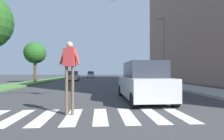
# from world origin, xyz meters

# --- Properties ---
(ground_plane) EXTENTS (140.00, 140.00, 0.00)m
(ground_plane) POSITION_xyz_m (0.00, 30.00, 0.00)
(ground_plane) COLOR #38383A
(crosswalk) EXTENTS (7.65, 2.20, 0.01)m
(crosswalk) POSITION_xyz_m (0.00, 8.01, 0.00)
(crosswalk) COLOR silver
(crosswalk) RESTS_ON ground_plane
(median_strip) EXTENTS (3.15, 64.00, 0.15)m
(median_strip) POSITION_xyz_m (-7.88, 28.00, 0.07)
(median_strip) COLOR #477A38
(median_strip) RESTS_ON ground_plane
(tree_far) EXTENTS (2.91, 2.91, 5.38)m
(tree_far) POSITION_xyz_m (-7.87, 26.50, 4.03)
(tree_far) COLOR #4C3823
(tree_far) RESTS_ON median_strip
(sidewalk_right) EXTENTS (3.00, 64.00, 0.15)m
(sidewalk_right) POSITION_xyz_m (8.70, 28.00, 0.07)
(sidewalk_right) COLOR #9E9991
(sidewalk_right) RESTS_ON ground_plane
(street_lamp_right) EXTENTS (1.02, 0.24, 7.50)m
(street_lamp_right) POSITION_xyz_m (8.11, 21.38, 4.59)
(street_lamp_right) COLOR slate
(street_lamp_right) RESTS_ON sidewalk_right
(pedestrian_performer) EXTENTS (0.75, 0.32, 2.49)m
(pedestrian_performer) POSITION_xyz_m (-0.14, 8.23, 1.66)
(pedestrian_performer) COLOR brown
(pedestrian_performer) RESTS_ON ground_plane
(suv_crossing) EXTENTS (2.01, 4.62, 1.97)m
(suv_crossing) POSITION_xyz_m (3.09, 10.97, 0.93)
(suv_crossing) COLOR #B7B7BC
(suv_crossing) RESTS_ON ground_plane
(sedan_midblock) EXTENTS (1.96, 4.38, 1.62)m
(sedan_midblock) POSITION_xyz_m (-3.50, 31.66, 0.76)
(sedan_midblock) COLOR #B7B7BC
(sedan_midblock) RESTS_ON ground_plane
(sedan_distant) EXTENTS (2.10, 4.62, 1.64)m
(sedan_distant) POSITION_xyz_m (-1.35, 47.18, 0.76)
(sedan_distant) COLOR silver
(sedan_distant) RESTS_ON ground_plane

